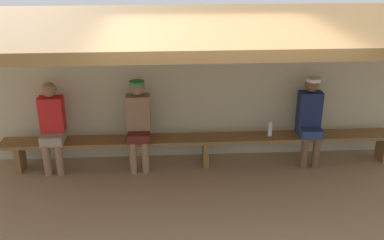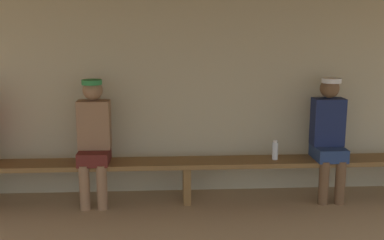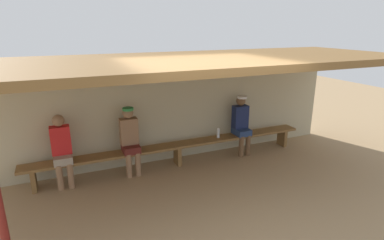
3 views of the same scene
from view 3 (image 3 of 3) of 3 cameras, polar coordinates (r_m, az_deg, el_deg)
name	(u,v)px [view 3 (image 3 of 3)]	position (r m, az deg, el deg)	size (l,w,h in m)	color
ground_plane	(210,200)	(5.48, 3.31, -14.36)	(24.00, 24.00, 0.00)	#9E7F59
back_wall	(170,109)	(6.76, -4.14, 1.93)	(8.00, 0.20, 2.20)	#B7AD8C
dugout_roof	(194,61)	(5.35, 0.32, 10.67)	(8.00, 2.80, 0.12)	brown
bench	(177,147)	(6.58, -2.70, -5.00)	(6.00, 0.36, 0.46)	brown
player_shirtless_tan	(241,122)	(7.13, 9.01, -0.40)	(0.34, 0.42, 1.34)	navy
player_in_blue	(62,148)	(6.10, -22.75, -4.73)	(0.34, 0.42, 1.34)	gray
player_with_sunglasses	(130,138)	(6.20, -11.30, -3.17)	(0.34, 0.42, 1.34)	#591E19
water_bottle_orange	(218,133)	(6.89, 4.81, -2.46)	(0.06, 0.06, 0.22)	silver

